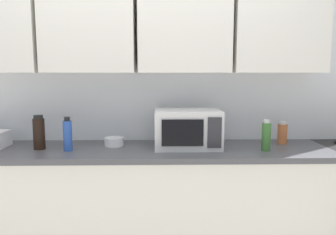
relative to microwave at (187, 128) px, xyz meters
The scene contains 8 objects.
wall_back_with_cabinets 0.69m from the microwave, 151.65° to the left, with size 3.71×0.38×2.60m.
counter_run 0.70m from the microwave, behind, with size 2.84×0.63×0.90m.
microwave is the anchor object (origin of this frame).
bottle_soy_dark 1.08m from the microwave, behind, with size 0.08×0.08×0.25m.
bottle_spice_jar 0.76m from the microwave, ahead, with size 0.07×0.07×0.18m.
bottle_green_oil 0.57m from the microwave, 13.11° to the right, with size 0.06×0.06×0.22m.
bottle_blue_cleaner 0.86m from the microwave, behind, with size 0.06×0.06×0.24m.
bowl_ceramic_small 0.56m from the microwave, behind, with size 0.15×0.15×0.06m, color silver.
Camera 1 is at (0.18, -2.65, 1.43)m, focal length 34.81 mm.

